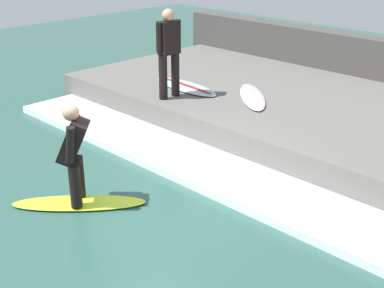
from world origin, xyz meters
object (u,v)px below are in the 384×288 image
(surfboard_riding, at_px, (79,203))
(surfboard_spare, at_px, (252,97))
(surfer_riding, at_px, (74,149))
(surfer_waiting_far, at_px, (169,49))
(surfboard_waiting_far, at_px, (186,87))

(surfboard_riding, distance_m, surfboard_spare, 4.29)
(surfer_riding, relative_size, surfer_waiting_far, 0.85)
(surfboard_riding, distance_m, surfer_waiting_far, 3.78)
(surfboard_riding, bearing_deg, surfboard_spare, 4.24)
(surfboard_spare, bearing_deg, surfer_riding, -175.76)
(surfer_riding, bearing_deg, surfboard_riding, -90.00)
(surfboard_riding, relative_size, surfer_riding, 1.18)
(surfboard_waiting_far, bearing_deg, surfer_waiting_far, -161.91)
(surfboard_riding, xyz_separation_m, surfboard_waiting_far, (3.82, 1.71, 0.54))
(surfer_riding, bearing_deg, surfboard_spare, 4.24)
(surfer_waiting_far, relative_size, surfboard_waiting_far, 0.96)
(surfboard_riding, bearing_deg, surfboard_waiting_far, 24.08)
(surfer_riding, bearing_deg, surfer_waiting_far, 25.26)
(surfboard_waiting_far, relative_size, surfboard_spare, 1.14)
(surfboard_riding, relative_size, surfboard_waiting_far, 0.96)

